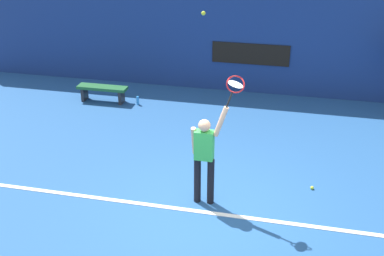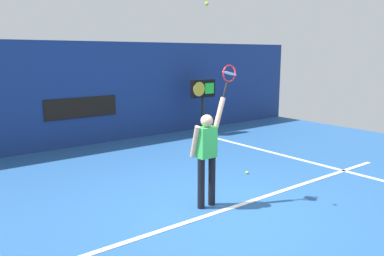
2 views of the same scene
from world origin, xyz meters
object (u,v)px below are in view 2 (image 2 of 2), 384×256
at_px(scoreboard_clock, 203,91).
at_px(tennis_ball, 207,4).
at_px(tennis_player, 207,152).
at_px(tennis_racket, 229,75).
at_px(spare_ball, 247,173).

bearing_deg(scoreboard_clock, tennis_ball, -128.98).
height_order(tennis_player, tennis_racket, tennis_racket).
bearing_deg(spare_ball, tennis_ball, -155.48).
bearing_deg(tennis_racket, scoreboard_clock, 54.78).
height_order(tennis_racket, spare_ball, tennis_racket).
relative_size(tennis_racket, spare_ball, 9.21).
height_order(tennis_racket, scoreboard_clock, tennis_racket).
relative_size(tennis_player, spare_ball, 29.05).
xyz_separation_m(tennis_player, tennis_ball, (-0.04, -0.02, 2.52)).
bearing_deg(tennis_ball, spare_ball, 24.52).
bearing_deg(spare_ball, tennis_racket, -148.62).
bearing_deg(tennis_ball, tennis_racket, 1.96).
distance_m(tennis_player, scoreboard_clock, 6.52).
bearing_deg(tennis_player, tennis_racket, -0.49).
distance_m(tennis_racket, tennis_ball, 1.30).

